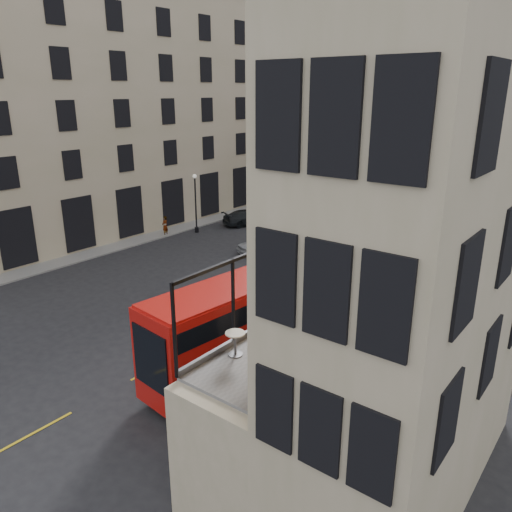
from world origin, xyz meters
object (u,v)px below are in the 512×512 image
Objects in this scene: bus_far at (367,190)px; pedestrian_a at (302,197)px; pedestrian_b at (335,204)px; cafe_chair_c at (334,323)px; cafe_chair_b at (325,339)px; pedestrian_d at (508,235)px; bicycle at (269,302)px; cafe_chair_a at (268,386)px; traffic_light_near at (312,258)px; cafe_chair_d at (391,297)px; traffic_light_far at (278,192)px; street_lamp_b at (385,194)px; car_c at (248,217)px; street_lamp_a at (196,207)px; cafe_table_near at (235,340)px; car_b at (416,223)px; cafe_table_far at (337,285)px; pedestrian_e at (165,226)px; pedestrian_c at (437,205)px; bus_near at (255,316)px; cafe_table_mid at (313,302)px; car_a at (264,243)px.

bus_far is 6.63× the size of pedestrian_a.
pedestrian_b is 1.98× the size of cafe_chair_c.
cafe_chair_c is (-0.31, 1.13, 0.03)m from cafe_chair_b.
bus_far is at bearing 51.60° from pedestrian_d.
cafe_chair_a reaches higher than bicycle.
cafe_chair_d is (8.66, -8.39, 2.44)m from traffic_light_near.
traffic_light_far is (-14.00, 16.00, 0.00)m from traffic_light_near.
street_lamp_b is 1.08× the size of car_c.
pedestrian_d is (23.37, 13.01, -1.48)m from street_lamp_a.
street_lamp_b is 6.11× the size of cafe_chair_d.
traffic_light_near is 23.05m from pedestrian_b.
street_lamp_b is 33.41m from cafe_chair_d.
car_b is at bearing 101.47° from cafe_table_near.
pedestrian_b is 2.47× the size of cafe_table_far.
pedestrian_d is 2.14× the size of cafe_chair_a.
street_lamp_b is 1.84m from bus_far.
traffic_light_far reaches higher than bicycle.
street_lamp_a is at bearing 140.35° from pedestrian_e.
cafe_chair_b is (13.38, -34.80, 2.44)m from street_lamp_b.
cafe_table_far is (6.96, -27.51, 4.25)m from car_b.
pedestrian_b is at bearing 39.84° from pedestrian_c.
car_b is 34.51m from cafe_table_near.
bus_near is 26.18m from car_c.
traffic_light_near is 4.01m from bicycle.
street_lamp_a is at bearing 149.74° from cafe_chair_d.
pedestrian_b reaches higher than pedestrian_c.
bicycle is at bearing -55.74° from traffic_light_far.
bus_near is 32.35m from pedestrian_b.
cafe_chair_a is 0.97× the size of cafe_chair_d.
cafe_chair_c is at bearing -100.22° from cafe_chair_d.
pedestrian_d is at bearing 92.71° from cafe_chair_d.
traffic_light_far is 0.30× the size of bus_far.
cafe_table_far is at bearing -164.46° from cafe_chair_d.
bus_near is 5.48m from cafe_table_mid.
bus_far reaches higher than car_c.
bus_far is 37.01m from cafe_chair_b.
cafe_chair_a reaches higher than car_a.
cafe_table_near is at bearing 152.26° from cafe_chair_a.
bus_near is 17.51m from car_a.
cafe_chair_b reaches higher than pedestrian_d.
street_lamp_b is 37.36m from cafe_chair_b.
traffic_light_far is at bearing 154.32° from pedestrian_e.
bus_near is at bearing 152.24° from car_c.
car_a is 15.31m from car_b.
car_c is (-0.07, -4.94, -1.71)m from traffic_light_far.
car_b is 35.98m from cafe_chair_a.
pedestrian_e is (-2.88, -17.92, -0.06)m from pedestrian_a.
cafe_chair_d is at bearing 15.54° from cafe_table_far.
pedestrian_c is at bearing 10.42° from bicycle.
street_lamp_a is 0.42× the size of bus_far.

